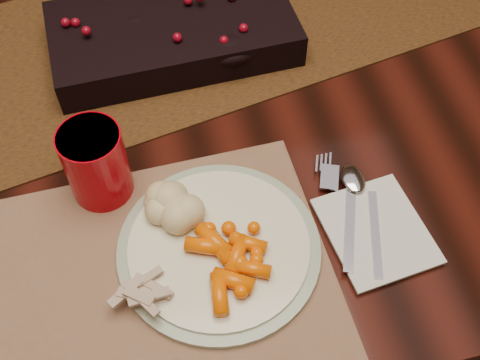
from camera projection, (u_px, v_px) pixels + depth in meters
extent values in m
plane|color=black|center=(205.00, 286.00, 1.53)|extent=(5.00, 5.00, 0.00)
cube|color=black|center=(196.00, 208.00, 1.22)|extent=(1.80, 1.00, 0.75)
cube|color=#402610|center=(200.00, 27.00, 0.97)|extent=(1.88, 0.72, 0.00)
cube|color=brown|center=(137.00, 291.00, 0.71)|extent=(0.48, 0.35, 0.00)
cylinder|color=#EAE2C5|center=(219.00, 248.00, 0.73)|extent=(0.26, 0.26, 0.01)
cube|color=silver|center=(376.00, 231.00, 0.75)|extent=(0.13, 0.15, 0.00)
cylinder|color=#AF000B|center=(96.00, 164.00, 0.75)|extent=(0.10, 0.10, 0.11)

